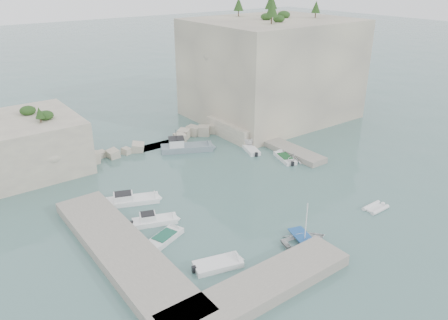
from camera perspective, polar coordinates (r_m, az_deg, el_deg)
ground at (r=51.47m, az=4.00°, el=-5.23°), size 400.00×400.00×0.00m
cliff_east at (r=79.23m, az=6.18°, el=11.71°), size 26.00×22.00×17.00m
cliff_terrace at (r=71.22m, az=2.66°, el=4.36°), size 8.00×10.00×2.50m
outcrop_west at (r=63.43m, az=-25.58°, el=1.64°), size 16.00×14.00×7.00m
quay_west at (r=42.87m, az=-13.06°, el=-11.57°), size 5.00×24.00×1.10m
quay_south at (r=37.92m, az=4.70°, el=-16.31°), size 18.00×4.00×1.10m
ledge_east at (r=66.25m, az=7.34°, el=1.87°), size 3.00×16.00×0.80m
breakwater at (r=67.33m, az=-8.84°, el=2.42°), size 28.00×3.00×1.40m
motorboat_c at (r=44.73m, az=-7.74°, el=-10.32°), size 4.94×3.27×0.70m
motorboat_e at (r=40.90m, az=-0.80°, el=-13.76°), size 5.17×3.16×0.70m
motorboat_b at (r=47.55m, az=-9.00°, el=-8.15°), size 5.42×3.39×1.40m
motorboat_a at (r=51.95m, az=-11.91°, el=-5.44°), size 7.07×4.41×1.40m
rowboat at (r=44.64m, az=10.45°, el=-10.60°), size 5.47×4.57×0.97m
inflatable_dinghy at (r=52.36m, az=19.16°, el=-6.09°), size 3.09×1.52×0.44m
tender_east_a at (r=61.86m, az=9.03°, el=-0.27°), size 3.38×3.08×1.52m
tender_east_b at (r=62.46m, az=7.96°, el=0.04°), size 3.01×5.08×0.70m
tender_east_c at (r=64.96m, az=3.49°, el=1.19°), size 2.96×5.00×0.70m
tender_east_d at (r=67.20m, az=4.27°, el=1.97°), size 5.04×1.96×1.93m
work_boat at (r=65.23m, az=-4.86°, el=1.25°), size 8.58×5.85×2.20m
rowboat_mast at (r=43.25m, az=10.70°, el=-7.77°), size 0.10×0.10×4.20m
vegetation at (r=75.50m, az=2.69°, el=18.46°), size 53.48×13.88×13.40m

